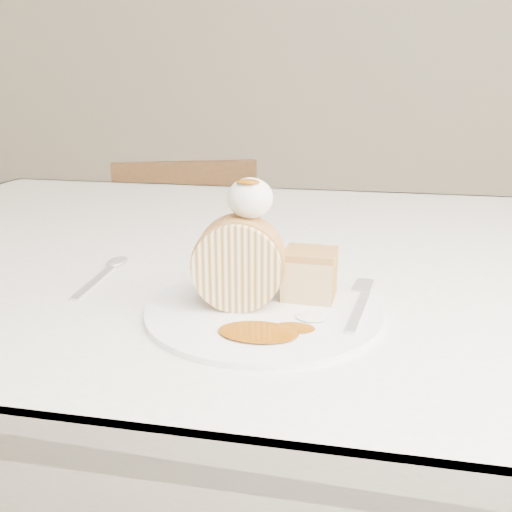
# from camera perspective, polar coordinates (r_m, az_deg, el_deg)

# --- Properties ---
(table) EXTENTS (1.40, 0.90, 0.75)m
(table) POSITION_cam_1_polar(r_m,az_deg,el_deg) (0.84, 2.10, -5.08)
(table) COLOR white
(table) RESTS_ON ground
(chair_far) EXTENTS (0.47, 0.47, 0.78)m
(chair_far) POSITION_cam_1_polar(r_m,az_deg,el_deg) (1.64, -6.84, -1.74)
(chair_far) COLOR brown
(chair_far) RESTS_ON ground
(plate) EXTENTS (0.25, 0.25, 0.01)m
(plate) POSITION_cam_1_polar(r_m,az_deg,el_deg) (0.59, 0.77, -5.48)
(plate) COLOR white
(plate) RESTS_ON table
(roulade_slice) EXTENTS (0.09, 0.06, 0.09)m
(roulade_slice) POSITION_cam_1_polar(r_m,az_deg,el_deg) (0.58, -1.76, -0.74)
(roulade_slice) COLOR beige
(roulade_slice) RESTS_ON plate
(cake_chunk) EXTENTS (0.06, 0.05, 0.04)m
(cake_chunk) POSITION_cam_1_polar(r_m,az_deg,el_deg) (0.61, 5.38, -2.11)
(cake_chunk) COLOR #AF7F42
(cake_chunk) RESTS_ON plate
(whipped_cream) EXTENTS (0.05, 0.05, 0.04)m
(whipped_cream) POSITION_cam_1_polar(r_m,az_deg,el_deg) (0.57, -0.60, 5.81)
(whipped_cream) COLOR white
(whipped_cream) RESTS_ON roulade_slice
(caramel_drizzle) EXTENTS (0.02, 0.02, 0.01)m
(caramel_drizzle) POSITION_cam_1_polar(r_m,az_deg,el_deg) (0.56, -0.80, 7.94)
(caramel_drizzle) COLOR #7C3D05
(caramel_drizzle) RESTS_ON whipped_cream
(caramel_pool) EXTENTS (0.08, 0.05, 0.00)m
(caramel_pool) POSITION_cam_1_polar(r_m,az_deg,el_deg) (0.53, 0.21, -7.59)
(caramel_pool) COLOR #7C3D05
(caramel_pool) RESTS_ON plate
(fork) EXTENTS (0.04, 0.14, 0.00)m
(fork) POSITION_cam_1_polar(r_m,az_deg,el_deg) (0.58, 10.20, -5.51)
(fork) COLOR silver
(fork) RESTS_ON plate
(spoon) EXTENTS (0.03, 0.14, 0.00)m
(spoon) POSITION_cam_1_polar(r_m,az_deg,el_deg) (0.70, -15.85, -2.53)
(spoon) COLOR silver
(spoon) RESTS_ON table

